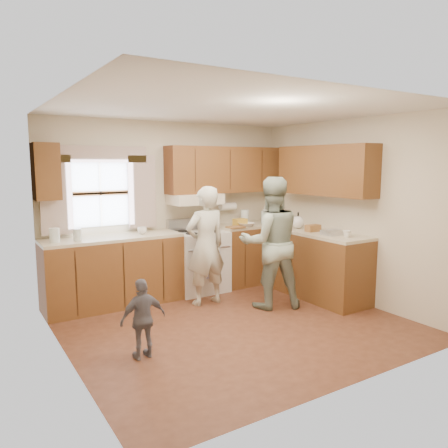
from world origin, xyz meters
TOP-DOWN VIEW (x-y plane):
  - room at (0.00, 0.00)m, footprint 3.80×3.80m
  - kitchen_fixtures at (0.61, 1.08)m, footprint 3.80×2.25m
  - stove at (0.30, 1.44)m, footprint 0.76×0.67m
  - woman_left at (0.09, 0.85)m, footprint 0.59×0.40m
  - woman_right at (0.76, 0.29)m, footprint 1.02×0.91m
  - child at (-1.26, -0.28)m, footprint 0.48×0.22m

SIDE VIEW (x-z plane):
  - child at x=-1.26m, z-range 0.00..0.80m
  - stove at x=0.30m, z-range -0.07..1.00m
  - woman_left at x=0.09m, z-range 0.00..1.60m
  - kitchen_fixtures at x=0.61m, z-range -0.24..1.91m
  - woman_right at x=0.76m, z-range 0.00..1.73m
  - room at x=0.00m, z-range -0.65..3.15m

